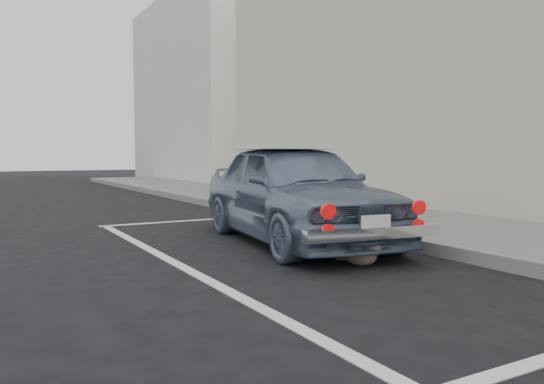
# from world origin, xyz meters

# --- Properties ---
(ground) EXTENTS (80.00, 80.00, 0.00)m
(ground) POSITION_xyz_m (0.00, 0.00, 0.00)
(ground) COLOR black
(ground) RESTS_ON ground
(sidewalk) EXTENTS (2.80, 40.00, 0.15)m
(sidewalk) POSITION_xyz_m (3.20, 2.00, 0.07)
(sidewalk) COLOR #63635F
(sidewalk) RESTS_ON ground
(shop_building) EXTENTS (3.50, 18.00, 7.00)m
(shop_building) POSITION_xyz_m (6.33, 4.00, 3.49)
(shop_building) COLOR beige
(shop_building) RESTS_ON ground
(building_far) EXTENTS (3.50, 10.00, 8.00)m
(building_far) POSITION_xyz_m (6.35, 20.00, 4.00)
(building_far) COLOR beige
(building_far) RESTS_ON ground
(pline_front) EXTENTS (3.00, 0.12, 0.01)m
(pline_front) POSITION_xyz_m (0.50, 6.50, 0.00)
(pline_front) COLOR silver
(pline_front) RESTS_ON ground
(pline_side) EXTENTS (0.12, 7.00, 0.01)m
(pline_side) POSITION_xyz_m (-0.90, 3.00, 0.00)
(pline_side) COLOR silver
(pline_side) RESTS_ON ground
(retro_coupe) EXTENTS (2.12, 4.13, 1.34)m
(retro_coupe) POSITION_xyz_m (0.97, 3.69, 0.68)
(retro_coupe) COLOR slate
(retro_coupe) RESTS_ON ground
(cat) EXTENTS (0.36, 0.53, 0.29)m
(cat) POSITION_xyz_m (0.76, 2.02, 0.13)
(cat) COLOR #726557
(cat) RESTS_ON ground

